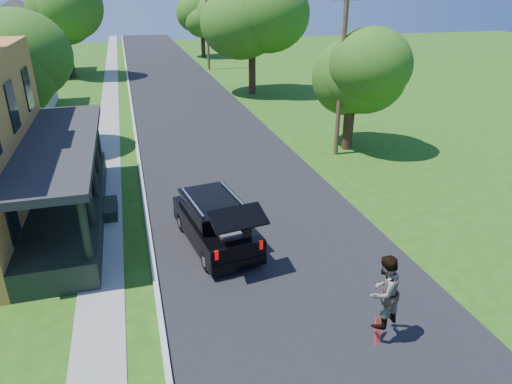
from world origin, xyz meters
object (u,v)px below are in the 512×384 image
object	(u,v)px
tree_right_near	(353,65)
utility_pole_near	(341,74)
skateboarder	(384,292)
black_suv	(215,222)

from	to	relation	value
tree_right_near	utility_pole_near	size ratio (longest dim) A/B	0.84
utility_pole_near	skateboarder	bearing A→B (deg)	-97.64
skateboarder	black_suv	bearing A→B (deg)	-85.83
skateboarder	utility_pole_near	xyz separation A→B (m)	(4.88, 13.04, 2.72)
skateboarder	tree_right_near	xyz separation A→B (m)	(5.83, 13.79, 2.99)
skateboarder	tree_right_near	bearing A→B (deg)	-136.22
black_suv	utility_pole_near	size ratio (longest dim) A/B	0.60
black_suv	skateboarder	world-z (taller)	skateboarder
tree_right_near	utility_pole_near	bearing A→B (deg)	-141.89
black_suv	tree_right_near	size ratio (longest dim) A/B	0.71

